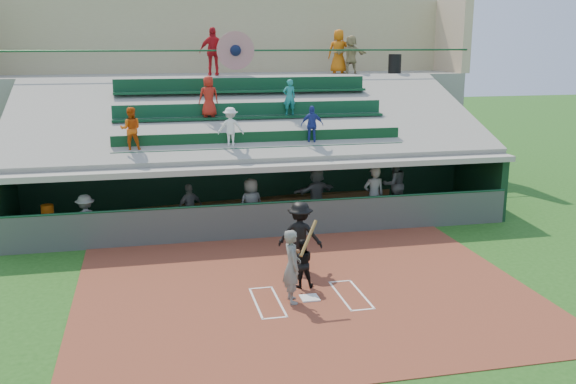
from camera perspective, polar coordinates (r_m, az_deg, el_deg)
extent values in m
plane|color=#1D4D15|center=(15.48, 1.93, -9.50)|extent=(100.00, 100.00, 0.00)
cube|color=brown|center=(15.92, 1.48, -8.79)|extent=(11.00, 9.00, 0.02)
cube|color=silver|center=(15.47, 1.94, -9.38)|extent=(0.43, 0.43, 0.03)
cube|color=silver|center=(15.31, -0.82, -9.67)|extent=(0.05, 1.80, 0.01)
cube|color=silver|center=(15.66, 4.63, -9.17)|extent=(0.05, 1.80, 0.01)
cube|color=silver|center=(15.22, -2.88, -9.83)|extent=(0.05, 1.80, 0.01)
cube|color=white|center=(15.82, 6.56, -8.97)|extent=(0.05, 1.80, 0.01)
cube|color=white|center=(16.08, -2.45, -8.51)|extent=(0.60, 0.05, 0.01)
cube|color=white|center=(16.54, 4.63, -7.92)|extent=(0.60, 0.05, 0.01)
cube|color=white|center=(14.46, -1.17, -11.12)|extent=(0.60, 0.05, 0.01)
cube|color=white|center=(14.96, 6.68, -10.34)|extent=(0.60, 0.05, 0.01)
cube|color=gray|center=(21.71, -2.50, -2.66)|extent=(16.00, 3.50, 0.04)
cube|color=gray|center=(27.79, -5.00, 5.66)|extent=(20.00, 3.00, 4.60)
cube|color=#484D48|center=(19.91, -1.64, -2.56)|extent=(16.00, 0.06, 1.10)
cylinder|color=#144127|center=(19.76, -1.65, -0.97)|extent=(16.00, 0.08, 0.08)
cube|color=black|center=(23.12, -3.29, 1.09)|extent=(16.00, 0.25, 2.20)
cube|color=black|center=(21.59, -23.94, -0.95)|extent=(0.25, 3.50, 2.20)
cube|color=black|center=(24.10, 16.55, 1.06)|extent=(0.25, 3.50, 2.20)
cube|color=gray|center=(21.21, -2.56, 3.01)|extent=(16.40, 3.90, 0.18)
cube|color=gray|center=(24.80, -3.95, 2.04)|extent=(16.40, 3.50, 2.30)
cube|color=gray|center=(26.22, -4.53, 5.20)|extent=(16.40, 0.30, 4.60)
cube|color=gray|center=(22.83, -3.41, 6.91)|extent=(16.40, 6.51, 2.37)
cube|color=#0D3C25|center=(20.60, -2.31, 3.97)|extent=(9.40, 0.42, 0.08)
cube|color=#0B341A|center=(20.75, -2.41, 4.77)|extent=(9.40, 0.06, 0.45)
cube|color=#0B321D|center=(22.35, -3.20, 6.64)|extent=(9.40, 0.42, 0.08)
cube|color=#0D3D24|center=(22.51, -3.29, 7.36)|extent=(9.40, 0.06, 0.45)
cube|color=#0D391F|center=(24.14, -3.97, 8.92)|extent=(9.40, 0.42, 0.08)
cube|color=#0D3920|center=(24.32, -4.05, 9.57)|extent=(9.40, 0.06, 0.45)
imported|color=#CA4E0B|center=(20.28, -13.80, 5.47)|extent=(0.68, 0.54, 1.34)
imported|color=white|center=(20.45, -5.12, 5.75)|extent=(0.87, 0.58, 1.26)
imported|color=navy|center=(20.95, 2.16, 5.97)|extent=(0.78, 0.44, 1.25)
imported|color=#A71D13|center=(22.18, -7.07, 8.43)|extent=(0.74, 0.54, 1.39)
imported|color=#1C7E7B|center=(22.63, 0.12, 8.43)|extent=(0.48, 0.34, 1.24)
cylinder|color=#154222|center=(26.05, -4.70, 12.43)|extent=(20.00, 0.07, 0.07)
cylinder|color=maroon|center=(26.03, -4.69, 12.43)|extent=(1.50, 0.06, 1.50)
sphere|color=#0C1533|center=(26.00, -4.68, 12.43)|extent=(0.44, 0.44, 0.44)
cube|color=tan|center=(29.02, -5.57, 13.69)|extent=(20.00, 0.40, 3.20)
cube|color=tan|center=(30.50, 14.35, 13.34)|extent=(0.40, 3.00, 3.20)
imported|color=#595C57|center=(14.97, 0.36, -6.61)|extent=(0.42, 0.64, 1.76)
cylinder|color=olive|center=(14.69, 1.83, -4.13)|extent=(0.56, 0.54, 0.75)
sphere|color=#975D37|center=(14.89, 0.85, -5.30)|extent=(0.10, 0.10, 0.10)
imported|color=black|center=(15.95, 1.21, -6.33)|extent=(0.65, 0.53, 1.24)
imported|color=black|center=(17.11, 1.09, -3.88)|extent=(1.35, 1.06, 1.84)
cube|color=brown|center=(22.75, -2.75, -1.23)|extent=(16.03, 2.72, 0.48)
cube|color=white|center=(20.97, -20.42, -3.00)|extent=(0.88, 0.69, 0.73)
cylinder|color=#CB560B|center=(20.80, -20.60, -1.58)|extent=(0.37, 0.37, 0.37)
imported|color=#595B56|center=(19.94, -17.52, -2.39)|extent=(1.11, 0.82, 1.54)
imported|color=#555752|center=(20.62, -8.72, -1.38)|extent=(0.98, 0.77, 1.55)
imported|color=#595B56|center=(20.45, -3.29, -1.14)|extent=(0.97, 0.79, 1.71)
imported|color=#61645E|center=(21.96, 2.54, -0.04)|extent=(1.71, 1.08, 1.76)
imported|color=#60625D|center=(21.27, 7.63, -0.33)|extent=(0.74, 0.50, 1.95)
imported|color=#5B5E59|center=(23.10, 9.41, 0.70)|extent=(1.04, 0.86, 1.94)
cylinder|color=black|center=(28.17, 9.46, 11.17)|extent=(0.54, 0.54, 0.82)
imported|color=red|center=(26.41, -6.64, 12.30)|extent=(1.15, 0.54, 1.91)
imported|color=#C8600B|center=(28.17, 4.53, 12.36)|extent=(1.04, 0.83, 1.85)
imported|color=tan|center=(27.97, 5.61, 12.08)|extent=(1.50, 0.52, 1.61)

